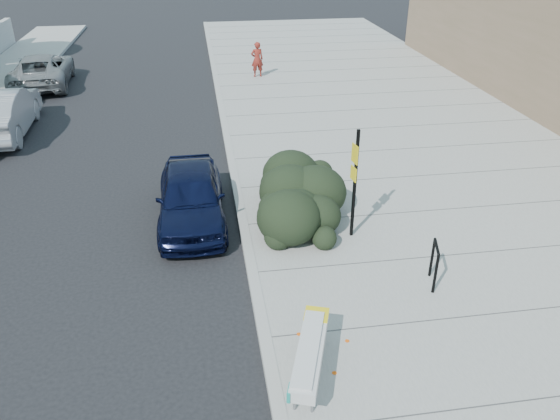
{
  "coord_description": "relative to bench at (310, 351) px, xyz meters",
  "views": [
    {
      "loc": [
        -0.86,
        -9.28,
        6.7
      ],
      "look_at": [
        0.73,
        1.05,
        1.0
      ],
      "focal_mm": 35.0,
      "sensor_mm": 36.0,
      "label": 1
    }
  ],
  "objects": [
    {
      "name": "sedan_navy",
      "position": [
        -1.8,
        5.61,
        0.05
      ],
      "size": [
        1.6,
        3.97,
        1.35
      ],
      "primitive_type": "imported",
      "rotation": [
        0.0,
        0.0,
        0.0
      ],
      "color": "black",
      "rests_on": "ground"
    },
    {
      "name": "bench",
      "position": [
        0.0,
        0.0,
        0.0
      ],
      "size": [
        1.04,
        2.0,
        0.6
      ],
      "rotation": [
        0.0,
        0.0,
        -0.33
      ],
      "color": "gray",
      "rests_on": "sidewalk_near"
    },
    {
      "name": "sidewalk_near",
      "position": [
        5.0,
        7.95,
        -0.55
      ],
      "size": [
        11.2,
        50.0,
        0.15
      ],
      "primitive_type": "cube",
      "color": "gray",
      "rests_on": "ground"
    },
    {
      "name": "pedestrian",
      "position": [
        1.3,
        18.31,
        0.3
      ],
      "size": [
        0.6,
        0.43,
        1.54
      ],
      "primitive_type": "imported",
      "rotation": [
        0.0,
        0.0,
        3.26
      ],
      "color": "maroon",
      "rests_on": "sidewalk_near"
    },
    {
      "name": "wagon_silver",
      "position": [
        -8.1,
        12.65,
        0.18
      ],
      "size": [
        1.9,
        4.93,
        1.6
      ],
      "primitive_type": "imported",
      "rotation": [
        0.0,
        0.0,
        3.18
      ],
      "color": "#AAABAF",
      "rests_on": "ground"
    },
    {
      "name": "suv_silver",
      "position": [
        -8.1,
        18.79,
        0.06
      ],
      "size": [
        2.65,
        5.11,
        1.38
      ],
      "primitive_type": "imported",
      "rotation": [
        0.0,
        0.0,
        3.22
      ],
      "color": "gray",
      "rests_on": "ground"
    },
    {
      "name": "ground",
      "position": [
        -0.6,
        2.95,
        -0.62
      ],
      "size": [
        120.0,
        120.0,
        0.0
      ],
      "primitive_type": "plane",
      "color": "black",
      "rests_on": "ground"
    },
    {
      "name": "sign_post",
      "position": [
        1.8,
        4.1,
        0.99
      ],
      "size": [
        0.11,
        0.3,
        2.57
      ],
      "rotation": [
        0.0,
        0.0,
        0.14
      ],
      "color": "black",
      "rests_on": "sidewalk_near"
    },
    {
      "name": "bike_rack",
      "position": [
        2.9,
        2.02,
        0.07
      ],
      "size": [
        0.21,
        0.6,
        0.91
      ],
      "rotation": [
        0.0,
        0.0,
        -0.28
      ],
      "color": "black",
      "rests_on": "sidewalk_near"
    },
    {
      "name": "curb_near",
      "position": [
        -0.6,
        7.95,
        -0.54
      ],
      "size": [
        0.22,
        50.0,
        0.17
      ],
      "primitive_type": "cube",
      "color": "#9E9E99",
      "rests_on": "ground"
    },
    {
      "name": "hedge",
      "position": [
        0.9,
        5.45,
        0.21
      ],
      "size": [
        2.74,
        4.03,
        1.38
      ],
      "primitive_type": "ellipsoid",
      "rotation": [
        0.0,
        0.0,
        0.27
      ],
      "color": "black",
      "rests_on": "sidewalk_near"
    }
  ]
}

